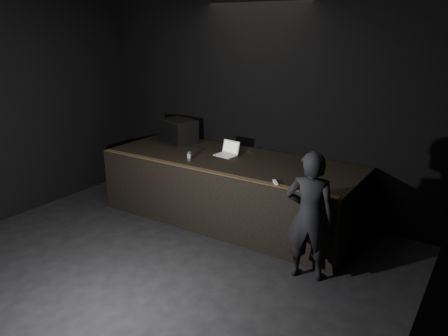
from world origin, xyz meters
TOP-DOWN VIEW (x-y plane):
  - ground at (0.00, 0.00)m, footprint 7.00×7.00m
  - room_walls at (0.00, 0.00)m, footprint 6.10×7.10m
  - stage_riser at (0.00, 2.73)m, footprint 4.00×1.50m
  - riser_lip at (0.00, 2.02)m, footprint 3.92×0.10m
  - stage_monitor at (-1.30, 3.09)m, footprint 0.71×0.60m
  - cable at (-1.20, 2.95)m, footprint 0.88×0.07m
  - laptop at (-0.13, 2.86)m, footprint 0.35×0.32m
  - beer_can at (-0.46, 2.29)m, footprint 0.06×0.06m
  - plastic_cup at (0.14, 3.06)m, footprint 0.09×0.09m
  - wii_remote at (1.09, 2.08)m, footprint 0.13×0.15m
  - person at (1.70, 1.78)m, footprint 0.66×0.52m

SIDE VIEW (x-z plane):
  - ground at x=0.00m, z-range 0.00..0.00m
  - stage_riser at x=0.00m, z-range 0.00..1.00m
  - person at x=1.70m, z-range 0.00..1.60m
  - riser_lip at x=0.00m, z-range 1.00..1.01m
  - cable at x=-1.20m, z-range 1.00..1.02m
  - wii_remote at x=1.09m, z-range 1.00..1.03m
  - plastic_cup at x=0.14m, z-range 1.00..1.11m
  - laptop at x=-0.13m, z-range 0.95..1.17m
  - beer_can at x=-0.46m, z-range 1.00..1.14m
  - stage_monitor at x=-1.30m, z-range 1.00..1.40m
  - room_walls at x=0.00m, z-range 0.26..3.78m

